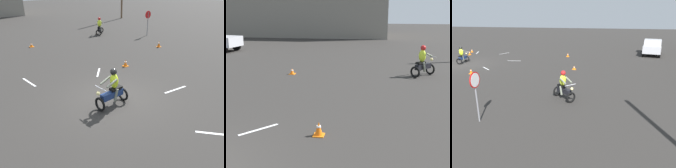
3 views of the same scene
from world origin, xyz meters
TOP-DOWN VIEW (x-y plane):
  - ground_plane at (0.00, 0.00)m, footprint 120.00×120.00m
  - motorcycle_rider_foreground at (-0.38, -0.40)m, footprint 1.54×0.76m
  - motorcycle_rider_background at (7.01, 11.38)m, footprint 1.39×1.43m
  - pickup_truck at (-9.01, 18.66)m, footprint 4.41×2.65m
  - stop_sign at (10.48, 8.25)m, footprint 0.70×0.08m
  - traffic_cone_near_left at (-6.38, -3.44)m, footprint 0.32×0.32m
  - traffic_cone_near_right at (-0.02, 10.83)m, footprint 0.32×0.32m
  - traffic_cone_mid_center at (3.13, 2.87)m, footprint 0.32×0.32m
  - traffic_cone_far_right at (-5.83, 9.14)m, footprint 0.32×0.32m
  - traffic_cone_far_center at (-4.56, -2.52)m, footprint 0.32×0.32m
  - lane_stripe_ne at (1.22, 3.04)m, footprint 0.92×1.09m
  - lane_stripe_n at (-2.45, 4.10)m, footprint 0.28×1.42m
  - lane_stripe_w at (-6.32, 1.06)m, footprint 1.45×0.64m
  - lane_stripe_sw at (-6.26, -2.57)m, footprint 1.74×0.82m

SIDE VIEW (x-z plane):
  - ground_plane at x=0.00m, z-range 0.00..0.00m
  - lane_stripe_ne at x=1.22m, z-range 0.00..0.01m
  - lane_stripe_n at x=-2.45m, z-range 0.00..0.01m
  - lane_stripe_w at x=-6.32m, z-range 0.00..0.01m
  - lane_stripe_sw at x=-6.26m, z-range 0.00..0.01m
  - traffic_cone_near_right at x=-0.02m, z-range -0.01..0.31m
  - traffic_cone_near_left at x=-6.38m, z-range -0.01..0.38m
  - traffic_cone_far_right at x=-5.83m, z-range -0.01..0.40m
  - traffic_cone_mid_center at x=3.13m, z-range -0.01..0.41m
  - traffic_cone_far_center at x=-4.56m, z-range -0.01..0.45m
  - motorcycle_rider_foreground at x=-0.38m, z-range -0.10..1.56m
  - motorcycle_rider_background at x=7.01m, z-range -0.10..1.56m
  - pickup_truck at x=-9.01m, z-range 0.06..1.79m
  - stop_sign at x=10.48m, z-range 0.48..2.78m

